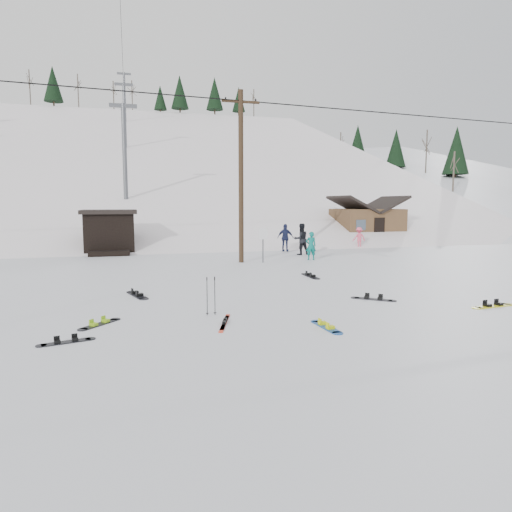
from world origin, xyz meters
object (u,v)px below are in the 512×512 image
object	(u,v)px
cabin	(367,224)
hero_snowboard	(326,326)
hero_skis	(225,322)
utility_pole	(241,174)

from	to	relation	value
cabin	hero_snowboard	size ratio (longest dim) A/B	3.72
hero_snowboard	hero_skis	world-z (taller)	hero_snowboard
utility_pole	cabin	distance (m)	16.71
utility_pole	hero_snowboard	world-z (taller)	utility_pole
utility_pole	cabin	xyz separation A→B (m)	(13.00, 10.00, -3.20)
utility_pole	hero_skis	xyz separation A→B (m)	(-3.38, -12.13, -4.65)
hero_snowboard	hero_skis	size ratio (longest dim) A/B	0.82
utility_pole	cabin	bearing A→B (deg)	37.56
cabin	hero_skis	world-z (taller)	cabin
hero_snowboard	hero_skis	distance (m)	2.67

